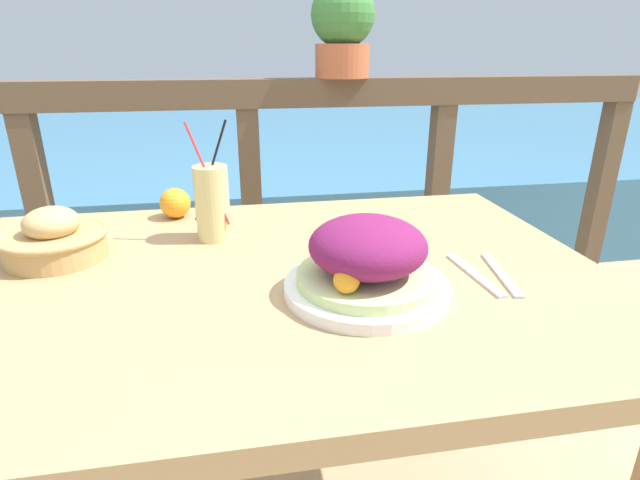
# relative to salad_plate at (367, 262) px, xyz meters

# --- Properties ---
(patio_table) EXTENTS (1.22, 0.84, 0.71)m
(patio_table) POSITION_rel_salad_plate_xyz_m (-0.15, 0.11, -0.14)
(patio_table) COLOR tan
(patio_table) RESTS_ON ground_plane
(railing_fence) EXTENTS (2.80, 0.08, 1.00)m
(railing_fence) POSITION_rel_salad_plate_xyz_m (-0.15, 0.97, -0.08)
(railing_fence) COLOR brown
(railing_fence) RESTS_ON ground_plane
(sea_backdrop) EXTENTS (12.00, 4.00, 0.46)m
(sea_backdrop) POSITION_rel_salad_plate_xyz_m (-0.15, 3.47, -0.54)
(sea_backdrop) COLOR teal
(sea_backdrop) RESTS_ON ground_plane
(salad_plate) EXTENTS (0.27, 0.27, 0.13)m
(salad_plate) POSITION_rel_salad_plate_xyz_m (0.00, 0.00, 0.00)
(salad_plate) COLOR white
(salad_plate) RESTS_ON patio_table
(drink_glass) EXTENTS (0.09, 0.07, 0.25)m
(drink_glass) POSITION_rel_salad_plate_xyz_m (-0.25, 0.30, 0.02)
(drink_glass) COLOR #DBCC7F
(drink_glass) RESTS_ON patio_table
(bread_basket) EXTENTS (0.19, 0.19, 0.10)m
(bread_basket) POSITION_rel_salad_plate_xyz_m (-0.55, 0.24, -0.02)
(bread_basket) COLOR tan
(bread_basket) RESTS_ON patio_table
(potted_plant) EXTENTS (0.20, 0.20, 0.29)m
(potted_plant) POSITION_rel_salad_plate_xyz_m (0.17, 0.97, 0.38)
(potted_plant) COLOR #B75B38
(potted_plant) RESTS_ON railing_fence
(fork) EXTENTS (0.03, 0.18, 0.00)m
(fork) POSITION_rel_salad_plate_xyz_m (0.21, 0.03, -0.05)
(fork) COLOR silver
(fork) RESTS_ON patio_table
(knife) EXTENTS (0.05, 0.18, 0.00)m
(knife) POSITION_rel_salad_plate_xyz_m (0.25, 0.02, -0.05)
(knife) COLOR silver
(knife) RESTS_ON patio_table
(orange_near_basket) EXTENTS (0.07, 0.07, 0.07)m
(orange_near_basket) POSITION_rel_salad_plate_xyz_m (-0.34, 0.46, -0.02)
(orange_near_basket) COLOR orange
(orange_near_basket) RESTS_ON patio_table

